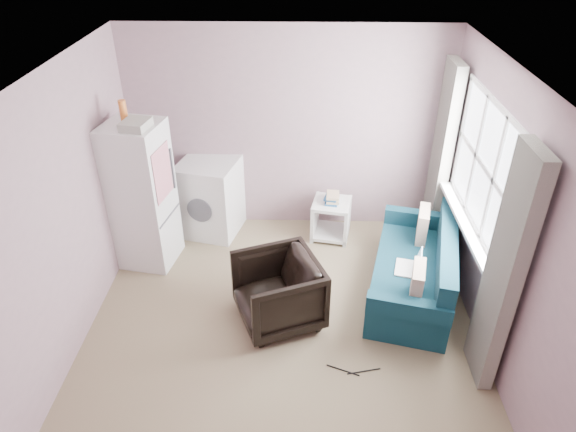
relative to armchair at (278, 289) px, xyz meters
name	(u,v)px	position (x,y,z in m)	size (l,w,h in m)	color
room	(283,228)	(0.06, -0.23, 0.86)	(3.84, 4.24, 2.54)	#847256
armchair	(278,289)	(0.00, 0.00, 0.00)	(0.76, 0.71, 0.78)	black
fridge	(142,195)	(-1.53, 0.99, 0.46)	(0.67, 0.67, 1.91)	silver
washing_machine	(210,196)	(-0.91, 1.63, 0.10)	(0.81, 0.81, 0.95)	silver
side_table	(331,217)	(0.59, 1.51, -0.10)	(0.52, 0.52, 0.61)	silver
sofa	(417,272)	(1.45, 0.44, -0.11)	(1.16, 1.85, 0.77)	#103949
window_dressing	(467,204)	(1.82, 0.46, 0.72)	(0.17, 2.62, 2.18)	white
floor_cables	(353,371)	(0.71, -0.66, -0.38)	(0.49, 0.13, 0.01)	black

